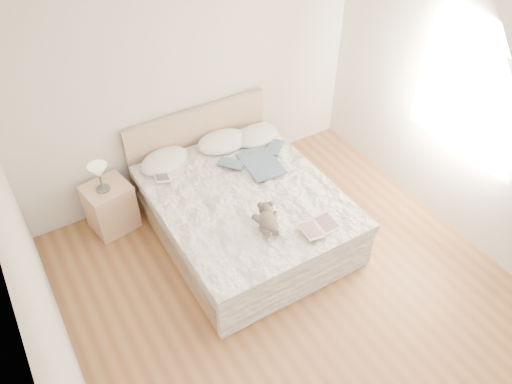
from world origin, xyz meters
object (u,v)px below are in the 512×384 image
photo_book (169,174)px  bed (242,209)px  table_lamp (99,173)px  teddy_bear (267,226)px  childrens_book (319,227)px  nightstand (110,207)px

photo_book → bed: bearing=-34.9°
table_lamp → photo_book: bearing=-16.8°
photo_book → teddy_bear: (0.47, -1.19, 0.02)m
childrens_book → nightstand: bearing=136.5°
bed → nightstand: bed is taller
nightstand → photo_book: size_ratio=1.72×
bed → nightstand: 1.41m
teddy_bear → nightstand: bearing=146.4°
nightstand → bed: bearing=-33.7°
childrens_book → teddy_bear: bearing=154.1°
bed → table_lamp: (-1.20, 0.76, 0.48)m
photo_book → nightstand: bearing=171.5°
table_lamp → childrens_book: table_lamp is taller
bed → childrens_book: (0.33, -0.87, 0.32)m
nightstand → teddy_bear: size_ratio=1.76×
childrens_book → teddy_bear: (-0.41, 0.24, 0.02)m
nightstand → childrens_book: childrens_book is taller
nightstand → table_lamp: (-0.03, -0.02, 0.50)m
bed → table_lamp: 1.50m
bed → photo_book: bearing=134.3°
nightstand → teddy_bear: (1.09, -1.41, 0.37)m
table_lamp → childrens_book: (1.53, -1.63, -0.15)m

